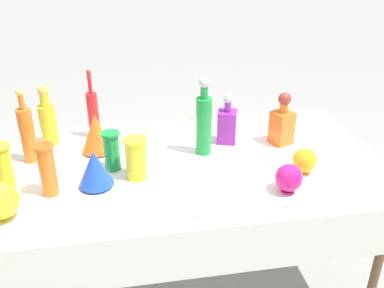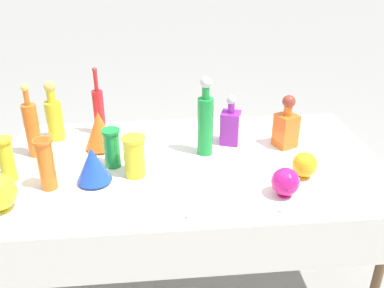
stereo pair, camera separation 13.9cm
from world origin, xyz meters
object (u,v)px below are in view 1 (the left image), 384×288
object	(u,v)px
slender_vase_2	(4,165)
round_bowl_1	(289,178)
cardboard_box_behind_left	(171,152)
tall_bottle_2	(204,121)
slender_vase_1	(136,157)
slender_vase_3	(47,168)
fluted_vase_1	(96,133)
tall_bottle_3	(48,120)
tall_bottle_0	(27,133)
tall_bottle_1	(93,113)
slender_vase_0	(112,149)
round_bowl_0	(0,201)
square_decanter_1	(282,123)
square_decanter_0	(227,124)
fluted_vase_0	(95,168)
round_bowl_2	(305,161)

from	to	relation	value
slender_vase_2	round_bowl_1	xyz separation A→B (m)	(1.22, -0.25, -0.04)
cardboard_box_behind_left	tall_bottle_2	bearing A→B (deg)	-88.24
slender_vase_1	cardboard_box_behind_left	distance (m)	1.53
slender_vase_3	fluted_vase_1	distance (m)	0.41
tall_bottle_3	fluted_vase_1	distance (m)	0.29
tall_bottle_0	slender_vase_3	size ratio (longest dim) A/B	1.59
tall_bottle_1	tall_bottle_2	world-z (taller)	tall_bottle_2
slender_vase_1	slender_vase_3	xyz separation A→B (m)	(-0.38, -0.07, 0.02)
slender_vase_0	fluted_vase_1	xyz separation A→B (m)	(-0.08, 0.18, 0.01)
slender_vase_2	round_bowl_0	size ratio (longest dim) A/B	1.32
slender_vase_0	slender_vase_2	size ratio (longest dim) A/B	0.92
tall_bottle_3	cardboard_box_behind_left	xyz separation A→B (m)	(0.75, 0.89, -0.73)
slender_vase_2	fluted_vase_1	size ratio (longest dim) A/B	1.01
fluted_vase_1	cardboard_box_behind_left	bearing A→B (deg)	64.10
tall_bottle_2	fluted_vase_1	bearing A→B (deg)	169.38
slender_vase_1	round_bowl_0	bearing A→B (deg)	-157.64
tall_bottle_3	round_bowl_1	xyz separation A→B (m)	(1.08, -0.66, -0.07)
tall_bottle_0	fluted_vase_1	size ratio (longest dim) A/B	1.82
slender_vase_3	square_decanter_1	bearing A→B (deg)	14.60
slender_vase_3	round_bowl_0	world-z (taller)	slender_vase_3
tall_bottle_0	square_decanter_0	xyz separation A→B (m)	(1.01, 0.04, -0.05)
tall_bottle_0	cardboard_box_behind_left	xyz separation A→B (m)	(0.83, 1.07, -0.74)
tall_bottle_3	round_bowl_0	distance (m)	0.67
slender_vase_0	tall_bottle_3	bearing A→B (deg)	135.10
tall_bottle_1	fluted_vase_0	size ratio (longest dim) A/B	2.20
round_bowl_1	slender_vase_2	bearing A→B (deg)	168.60
slender_vase_1	round_bowl_1	size ratio (longest dim) A/B	1.52
square_decanter_1	fluted_vase_1	distance (m)	0.97
slender_vase_2	fluted_vase_1	world-z (taller)	slender_vase_2
slender_vase_1	tall_bottle_1	bearing A→B (deg)	113.02
fluted_vase_1	slender_vase_0	bearing A→B (deg)	-67.54
slender_vase_2	fluted_vase_0	size ratio (longest dim) A/B	1.21
tall_bottle_1	slender_vase_3	bearing A→B (deg)	-107.50
square_decanter_0	slender_vase_1	size ratio (longest dim) A/B	1.37
slender_vase_0	tall_bottle_1	bearing A→B (deg)	104.19
tall_bottle_1	tall_bottle_2	bearing A→B (deg)	-27.65
slender_vase_1	cardboard_box_behind_left	world-z (taller)	slender_vase_1
square_decanter_1	round_bowl_0	bearing A→B (deg)	-161.16
slender_vase_0	round_bowl_0	world-z (taller)	slender_vase_0
round_bowl_1	cardboard_box_behind_left	bearing A→B (deg)	101.97
tall_bottle_3	slender_vase_3	size ratio (longest dim) A/B	1.38
slender_vase_1	round_bowl_0	distance (m)	0.59
round_bowl_1	square_decanter_0	bearing A→B (deg)	105.59
slender_vase_0	slender_vase_1	bearing A→B (deg)	-43.96
fluted_vase_1	round_bowl_2	distance (m)	1.04
tall_bottle_3	tall_bottle_2	bearing A→B (deg)	-17.12
fluted_vase_0	fluted_vase_1	size ratio (longest dim) A/B	0.83
slender_vase_2	tall_bottle_3	bearing A→B (deg)	71.94
tall_bottle_2	square_decanter_1	world-z (taller)	tall_bottle_2
slender_vase_0	slender_vase_3	bearing A→B (deg)	-146.41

